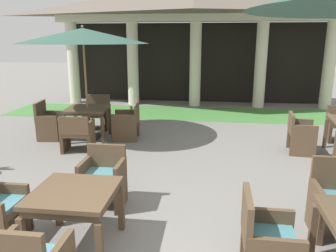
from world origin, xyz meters
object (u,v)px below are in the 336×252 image
at_px(patio_chair_far_back_south, 77,133).
at_px(patio_chair_far_back_west, 49,122).
at_px(patio_umbrella_far_back, 83,36).
at_px(patio_chair_far_back_north, 97,114).
at_px(patio_table_mid_left, 74,198).
at_px(patio_table_far_back, 88,112).
at_px(patio_chair_far_back_east, 127,123).
at_px(patio_chair_mid_left_north, 103,178).
at_px(patio_chair_near_foreground_west, 266,243).
at_px(patio_chair_mid_right_west, 300,133).
at_px(terracotta_urn, 132,115).

distance_m(patio_chair_far_back_south, patio_chair_far_back_west, 1.31).
relative_size(patio_umbrella_far_back, patio_chair_far_back_south, 3.68).
xyz_separation_m(patio_chair_far_back_south, patio_chair_far_back_north, (-0.19, 1.85, 0.01)).
relative_size(patio_table_mid_left, patio_chair_far_back_north, 1.02).
height_order(patio_table_far_back, patio_chair_far_back_south, patio_chair_far_back_south).
xyz_separation_m(patio_chair_far_back_north, patio_chair_far_back_east, (1.02, -0.83, -0.01)).
bearing_deg(patio_chair_mid_left_north, patio_table_mid_left, 90.00).
relative_size(patio_chair_far_back_south, patio_chair_far_back_west, 0.89).
xyz_separation_m(patio_table_mid_left, patio_chair_far_back_north, (-1.47, 5.08, -0.20)).
height_order(patio_chair_near_foreground_west, patio_chair_far_back_north, patio_chair_near_foreground_west).
height_order(patio_chair_far_back_north, patio_chair_far_back_east, patio_chair_far_back_north).
relative_size(patio_table_mid_left, patio_chair_far_back_south, 1.13).
bearing_deg(patio_chair_mid_right_west, terracotta_urn, -112.38).
height_order(patio_chair_mid_left_north, patio_chair_far_back_east, patio_chair_mid_left_north).
xyz_separation_m(patio_umbrella_far_back, patio_chair_far_back_east, (0.92, 0.10, -1.98)).
distance_m(patio_chair_mid_left_north, patio_table_far_back, 3.45).
xyz_separation_m(patio_chair_far_back_north, terracotta_urn, (0.72, 0.89, -0.21)).
height_order(patio_umbrella_far_back, patio_chair_far_back_north, patio_umbrella_far_back).
relative_size(patio_chair_mid_left_north, terracotta_urn, 1.88).
relative_size(patio_chair_mid_right_west, patio_table_far_back, 0.81).
bearing_deg(patio_chair_far_back_north, terracotta_urn, -134.94).
relative_size(patio_chair_mid_right_west, patio_umbrella_far_back, 0.28).
xyz_separation_m(patio_table_mid_left, patio_chair_far_back_south, (-1.28, 3.23, -0.21)).
relative_size(patio_chair_far_back_west, patio_chair_far_back_north, 1.02).
relative_size(patio_chair_mid_right_west, patio_chair_far_back_west, 0.92).
distance_m(patio_chair_far_back_south, patio_chair_far_back_north, 1.86).
bearing_deg(patio_table_far_back, patio_umbrella_far_back, 90.00).
xyz_separation_m(patio_chair_mid_left_north, patio_chair_far_back_east, (-0.46, 3.25, -0.02)).
distance_m(patio_chair_mid_right_west, patio_table_far_back, 4.75).
bearing_deg(patio_table_far_back, terracotta_urn, 71.15).
bearing_deg(patio_chair_far_back_south, patio_umbrella_far_back, 90.00).
bearing_deg(patio_table_mid_left, patio_chair_far_back_west, 119.61).
xyz_separation_m(patio_table_mid_left, terracotta_urn, (-0.76, 5.97, -0.41)).
bearing_deg(patio_umbrella_far_back, patio_chair_mid_right_west, -4.91).
distance_m(patio_table_far_back, patio_chair_far_back_north, 0.97).
bearing_deg(patio_chair_near_foreground_west, patio_chair_far_back_north, -145.59).
height_order(patio_chair_far_back_south, terracotta_urn, patio_chair_far_back_south).
bearing_deg(patio_umbrella_far_back, patio_chair_far_back_north, 95.99).
relative_size(patio_table_far_back, patio_chair_far_back_west, 1.14).
relative_size(patio_chair_near_foreground_west, patio_table_far_back, 0.88).
distance_m(patio_chair_near_foreground_west, patio_chair_far_back_east, 5.18).
height_order(patio_chair_near_foreground_west, patio_table_far_back, patio_chair_near_foreground_west).
bearing_deg(patio_table_mid_left, patio_chair_near_foreground_west, -8.13).
bearing_deg(patio_chair_far_back_east, patio_chair_far_back_south, 134.97).
xyz_separation_m(patio_chair_near_foreground_west, patio_chair_mid_left_north, (-2.04, 1.29, 0.01)).
height_order(patio_umbrella_far_back, patio_chair_far_back_south, patio_umbrella_far_back).
bearing_deg(patio_table_mid_left, patio_chair_far_back_east, 96.09).
relative_size(patio_table_mid_left, patio_chair_mid_right_west, 1.09).
bearing_deg(patio_chair_far_back_north, patio_table_far_back, 90.00).
xyz_separation_m(patio_chair_mid_left_north, patio_chair_far_back_west, (-2.31, 3.06, -0.01)).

